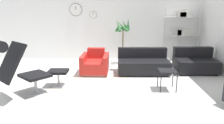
% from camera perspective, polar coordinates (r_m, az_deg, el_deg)
% --- Properties ---
extents(ground_plane, '(12.00, 12.00, 0.00)m').
position_cam_1_polar(ground_plane, '(5.03, -4.19, -7.06)').
color(ground_plane, silver).
extents(wall_back, '(12.00, 0.09, 2.80)m').
position_cam_1_polar(wall_back, '(7.75, -2.39, 11.08)').
color(wall_back, white).
rests_on(wall_back, ground_plane).
extents(round_rug, '(2.29, 2.29, 0.01)m').
position_cam_1_polar(round_rug, '(4.98, -3.55, -7.23)').
color(round_rug, '#BCB29E').
rests_on(round_rug, ground_plane).
extents(lounge_chair, '(1.11, 1.14, 1.24)m').
position_cam_1_polar(lounge_chair, '(4.73, -23.87, -0.29)').
color(lounge_chair, '#BCBCC1').
rests_on(lounge_chair, ground_plane).
extents(ottoman, '(0.45, 0.38, 0.39)m').
position_cam_1_polar(ottoman, '(5.27, -13.86, -3.21)').
color(ottoman, '#BCBCC1').
rests_on(ottoman, ground_plane).
extents(armchair_red, '(0.76, 0.87, 0.67)m').
position_cam_1_polar(armchair_red, '(6.17, -4.42, -0.56)').
color(armchair_red, silver).
rests_on(armchair_red, ground_plane).
extents(couch_low, '(1.42, 0.84, 0.68)m').
position_cam_1_polar(couch_low, '(6.24, 8.09, -0.53)').
color(couch_low, black).
rests_on(couch_low, ground_plane).
extents(couch_second, '(1.14, 0.83, 0.68)m').
position_cam_1_polar(couch_second, '(6.70, 20.88, -0.31)').
color(couch_second, black).
rests_on(couch_second, ground_plane).
extents(side_table, '(0.38, 0.38, 0.46)m').
position_cam_1_polar(side_table, '(5.01, 14.29, -2.73)').
color(side_table, black).
rests_on(side_table, ground_plane).
extents(potted_plant, '(0.51, 0.50, 1.50)m').
position_cam_1_polar(potted_plant, '(7.13, 2.85, 5.48)').
color(potted_plant, silver).
rests_on(potted_plant, ground_plane).
extents(shelf_unit, '(1.19, 0.28, 1.77)m').
position_cam_1_polar(shelf_unit, '(7.83, 17.88, 9.02)').
color(shelf_unit, '#BCBCC1').
rests_on(shelf_unit, ground_plane).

